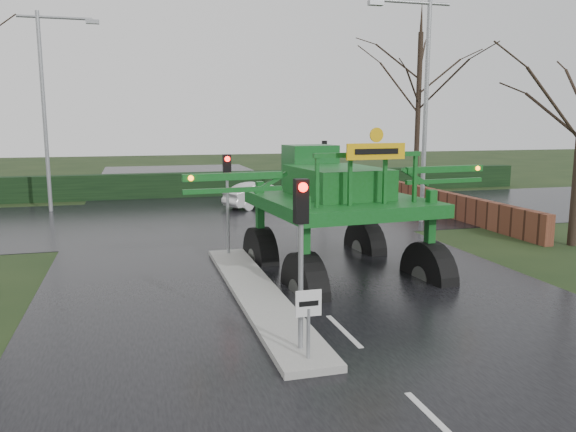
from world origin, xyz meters
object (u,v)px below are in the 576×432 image
object	(u,v)px
traffic_signal_near	(301,228)
crop_sprayer	(301,196)
keep_left_sign	(308,313)
traffic_signal_far	(324,157)
street_light_right	(420,90)
street_light_left_far	(49,94)
white_sedan	(261,208)
traffic_signal_mid	(227,182)

from	to	relation	value
traffic_signal_near	crop_sprayer	distance (m)	4.50
keep_left_sign	traffic_signal_near	xyz separation A→B (m)	(0.00, 0.49, 1.53)
traffic_signal_far	crop_sprayer	xyz separation A→B (m)	(-6.49, -16.72, 0.03)
street_light_right	street_light_left_far	distance (m)	18.24
crop_sprayer	white_sedan	bearing A→B (deg)	76.53
crop_sprayer	white_sedan	xyz separation A→B (m)	(2.29, 15.10, -2.62)
keep_left_sign	traffic_signal_far	xyz separation A→B (m)	(7.80, 21.51, 1.53)
street_light_right	crop_sprayer	bearing A→B (deg)	-133.22
keep_left_sign	traffic_signal_far	world-z (taller)	traffic_signal_far
traffic_signal_mid	crop_sprayer	xyz separation A→B (m)	(1.31, -4.20, 0.03)
street_light_left_far	crop_sprayer	bearing A→B (deg)	-63.83
traffic_signal_far	street_light_right	world-z (taller)	street_light_right
keep_left_sign	traffic_signal_near	distance (m)	1.61
traffic_signal_mid	white_sedan	size ratio (longest dim) A/B	0.86
traffic_signal_far	white_sedan	size ratio (longest dim) A/B	0.86
street_light_right	street_light_left_far	size ratio (longest dim) A/B	1.00
crop_sprayer	keep_left_sign	bearing A→B (deg)	-110.19
traffic_signal_near	traffic_signal_mid	bearing A→B (deg)	90.00
traffic_signal_mid	traffic_signal_near	bearing A→B (deg)	-90.00
white_sedan	traffic_signal_near	bearing A→B (deg)	145.83
street_light_right	crop_sprayer	size ratio (longest dim) A/B	1.01
traffic_signal_near	traffic_signal_far	size ratio (longest dim) A/B	1.00
street_light_right	white_sedan	bearing A→B (deg)	132.66
keep_left_sign	crop_sprayer	world-z (taller)	crop_sprayer
keep_left_sign	crop_sprayer	xyz separation A→B (m)	(1.31, 4.79, 1.56)
traffic_signal_mid	crop_sprayer	size ratio (longest dim) A/B	0.36
street_light_right	white_sedan	size ratio (longest dim) A/B	2.44
traffic_signal_mid	crop_sprayer	bearing A→B (deg)	-72.62
street_light_left_far	crop_sprayer	xyz separation A→B (m)	(8.21, -16.71, -3.37)
traffic_signal_near	white_sedan	world-z (taller)	traffic_signal_near
crop_sprayer	traffic_signal_mid	bearing A→B (deg)	102.51
white_sedan	street_light_left_far	bearing A→B (deg)	57.65
traffic_signal_near	traffic_signal_mid	world-z (taller)	same
street_light_right	white_sedan	world-z (taller)	street_light_right
street_light_left_far	white_sedan	xyz separation A→B (m)	(10.49, -1.60, -5.99)
keep_left_sign	street_light_left_far	distance (m)	23.11
street_light_right	street_light_left_far	bearing A→B (deg)	153.98
street_light_right	street_light_left_far	world-z (taller)	same
keep_left_sign	traffic_signal_far	bearing A→B (deg)	70.07
traffic_signal_near	traffic_signal_far	bearing A→B (deg)	69.64
traffic_signal_mid	white_sedan	distance (m)	11.77
street_light_left_far	traffic_signal_near	bearing A→B (deg)	-71.83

